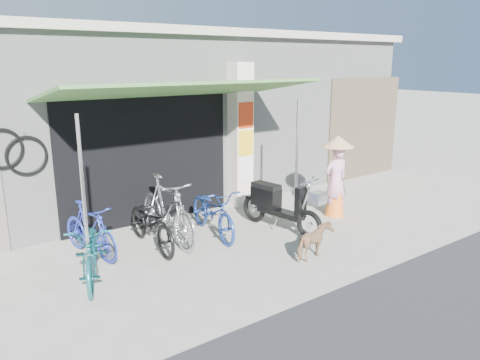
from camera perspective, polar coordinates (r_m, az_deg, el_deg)
ground at (r=7.87m, az=5.54°, el=-8.33°), size 80.00×80.00×0.00m
bicycle_shop at (r=11.62m, az=-11.31°, el=8.18°), size 12.30×5.30×3.66m
shop_pillar at (r=9.82m, az=-0.03°, el=5.40°), size 0.42×0.44×3.00m
awning at (r=8.08m, az=-6.79°, el=10.63°), size 4.60×1.88×2.72m
neighbour_right at (r=12.81m, az=14.84°, el=6.12°), size 2.60×0.06×2.60m
bike_teal at (r=6.93m, az=-17.60°, el=-8.16°), size 1.17×1.80×0.89m
bike_blue at (r=7.76m, az=-17.82°, el=-5.81°), size 0.72×1.52×0.88m
bike_black at (r=7.84m, az=-10.72°, el=-5.13°), size 0.66×1.71×0.89m
bike_silver at (r=8.03m, az=-8.92°, el=-3.59°), size 0.56×1.92×1.15m
bike_navy at (r=8.28m, az=-3.30°, el=-3.81°), size 0.84×1.78×0.90m
street_dog at (r=7.44m, az=9.08°, el=-7.45°), size 0.72×0.43×0.57m
moped at (r=8.54m, az=4.72°, el=-3.05°), size 0.58×1.85×1.05m
nun at (r=9.43m, az=11.63°, el=0.47°), size 0.64×0.64×1.62m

